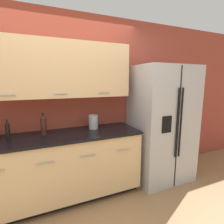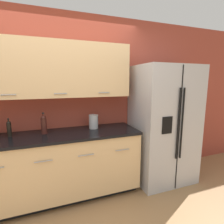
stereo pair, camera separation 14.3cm
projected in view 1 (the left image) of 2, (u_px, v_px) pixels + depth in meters
name	position (u px, v px, depth m)	size (l,w,h in m)	color
wall_back	(57.00, 95.00, 2.49)	(10.00, 0.39, 2.60)	#993D2D
counter_unit	(64.00, 166.00, 2.40)	(2.09, 0.64, 0.93)	black
refrigerator	(161.00, 124.00, 2.88)	(0.95, 0.76, 1.86)	#B2B2B5
wine_bottle	(44.00, 125.00, 2.27)	(0.07, 0.07, 0.29)	#3D1914
oil_bottle	(8.00, 130.00, 2.13)	(0.05, 0.05, 0.24)	black
steel_canister	(93.00, 122.00, 2.58)	(0.14, 0.14, 0.22)	#A3A3A5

